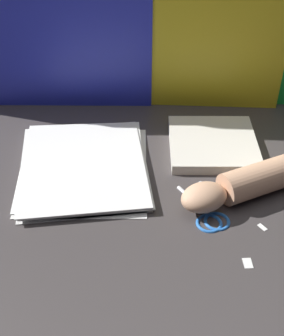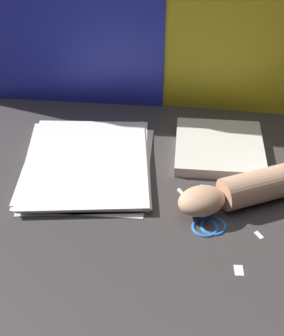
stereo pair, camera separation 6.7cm
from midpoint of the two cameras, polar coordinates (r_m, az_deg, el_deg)
name	(u,v)px [view 1 (the left image)]	position (r m, az deg, el deg)	size (l,w,h in m)	color
ground_plane	(140,191)	(1.00, -2.20, -2.82)	(6.00, 6.00, 0.00)	#3D3838
backdrop_panel_left	(34,26)	(1.23, -14.66, 16.32)	(0.58, 0.04, 0.44)	#2833D1
backdrop_panel_right	(251,14)	(1.22, 11.59, 17.88)	(0.79, 0.13, 0.48)	green
paper_stack	(84,166)	(1.06, -8.90, 0.19)	(0.31, 0.35, 0.02)	white
book_closed	(213,144)	(1.12, 6.95, 2.92)	(0.21, 0.21, 0.02)	silver
scissors	(209,214)	(0.95, 6.13, -5.64)	(0.11, 0.16, 0.01)	silver
hand_forearm	(259,179)	(1.00, 12.28, -1.36)	(0.35, 0.20, 0.07)	tan
paper_scrap_near	(248,263)	(0.88, 10.60, -11.39)	(0.02, 0.02, 0.00)	white
paper_scrap_mid	(262,227)	(0.94, 12.50, -7.11)	(0.02, 0.02, 0.00)	white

